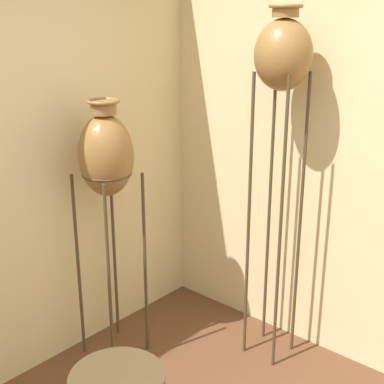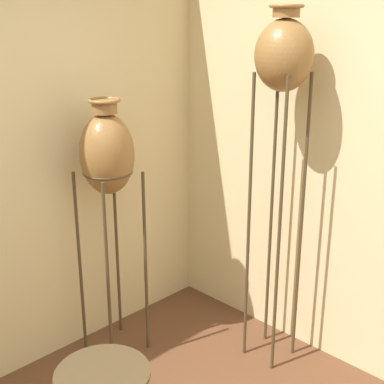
% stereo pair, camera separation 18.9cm
% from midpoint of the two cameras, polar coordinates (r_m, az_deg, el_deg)
% --- Properties ---
extents(vase_stand_tall, '(0.32, 0.32, 2.16)m').
position_cam_midpoint_polar(vase_stand_tall, '(3.05, 7.87, 13.27)').
color(vase_stand_tall, '#473823').
rests_on(vase_stand_tall, ground_plane).
extents(vase_stand_medium, '(0.32, 0.32, 1.65)m').
position_cam_midpoint_polar(vase_stand_medium, '(3.17, -10.84, 3.53)').
color(vase_stand_medium, '#473823').
rests_on(vase_stand_medium, ground_plane).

